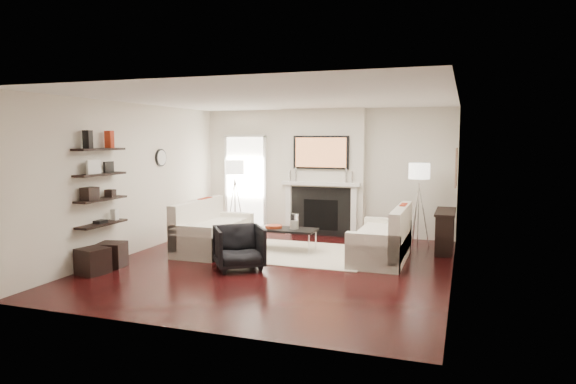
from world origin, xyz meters
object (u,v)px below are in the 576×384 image
(coffee_table, at_px, (286,230))
(lamp_left_shade, at_px, (235,167))
(loveseat_left_base, at_px, (214,239))
(ottoman_near, at_px, (112,255))
(lamp_right_shade, at_px, (419,171))
(loveseat_right_base, at_px, (381,248))
(armchair, at_px, (239,245))

(coffee_table, bearing_deg, lamp_left_shade, 141.14)
(loveseat_left_base, relative_size, lamp_left_shade, 4.50)
(loveseat_left_base, relative_size, ottoman_near, 4.50)
(lamp_right_shade, xyz_separation_m, ottoman_near, (-4.52, -3.36, -1.25))
(loveseat_left_base, bearing_deg, loveseat_right_base, 5.25)
(loveseat_left_base, height_order, coffee_table, same)
(lamp_left_shade, bearing_deg, armchair, -63.89)
(lamp_left_shade, bearing_deg, loveseat_left_base, -77.84)
(armchair, distance_m, lamp_right_shade, 3.91)
(loveseat_left_base, xyz_separation_m, ottoman_near, (-0.99, -1.64, -0.01))
(loveseat_right_base, relative_size, ottoman_near, 4.50)
(ottoman_near, bearing_deg, armchair, 16.28)
(loveseat_left_base, relative_size, loveseat_right_base, 1.00)
(ottoman_near, bearing_deg, coffee_table, 41.88)
(armchair, height_order, ottoman_near, armchair)
(coffee_table, bearing_deg, armchair, -101.12)
(loveseat_left_base, relative_size, lamp_right_shade, 4.50)
(loveseat_left_base, distance_m, armchair, 1.47)
(armchair, relative_size, lamp_right_shade, 1.89)
(armchair, bearing_deg, loveseat_left_base, 98.02)
(coffee_table, relative_size, armchair, 1.45)
(loveseat_left_base, xyz_separation_m, armchair, (1.00, -1.06, 0.17))
(loveseat_right_base, bearing_deg, lamp_left_shade, 156.87)
(lamp_left_shade, bearing_deg, loveseat_right_base, -23.13)
(ottoman_near, bearing_deg, lamp_right_shade, 36.66)
(loveseat_right_base, distance_m, coffee_table, 1.77)
(ottoman_near, bearing_deg, loveseat_left_base, 58.82)
(lamp_right_shade, bearing_deg, armchair, -132.27)
(coffee_table, height_order, lamp_left_shade, lamp_left_shade)
(coffee_table, bearing_deg, loveseat_right_base, -3.94)
(loveseat_right_base, bearing_deg, coffee_table, 176.06)
(coffee_table, height_order, ottoman_near, coffee_table)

